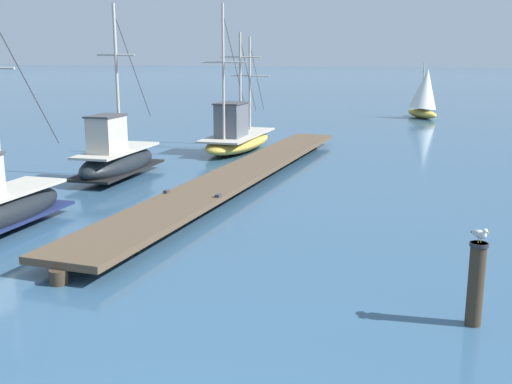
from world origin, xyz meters
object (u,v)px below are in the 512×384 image
mooring_piling (476,282)px  perched_seagull (480,234)px  fishing_boat_2 (116,158)px  distant_sailboat (425,94)px  fishing_boat_1 (237,137)px

mooring_piling → perched_seagull: (-0.00, 0.00, 0.82)m
fishing_boat_2 → perched_seagull: (12.06, -8.63, 0.84)m
fishing_boat_2 → distant_sailboat: bearing=71.0°
distant_sailboat → mooring_piling: bearing=-84.2°
fishing_boat_1 → mooring_piling: fishing_boat_1 is taller
fishing_boat_1 → perched_seagull: (10.28, -15.92, 0.90)m
fishing_boat_1 → distant_sailboat: (6.84, 17.77, 0.99)m
fishing_boat_2 → fishing_boat_1: bearing=76.4°
distant_sailboat → fishing_boat_1: bearing=-111.1°
fishing_boat_2 → perched_seagull: bearing=-35.6°
mooring_piling → distant_sailboat: bearing=95.8°
fishing_boat_1 → fishing_boat_2: bearing=-103.6°
fishing_boat_2 → distant_sailboat: size_ratio=1.61×
fishing_boat_2 → mooring_piling: size_ratio=4.28×
mooring_piling → distant_sailboat: (-3.44, 33.70, 0.91)m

